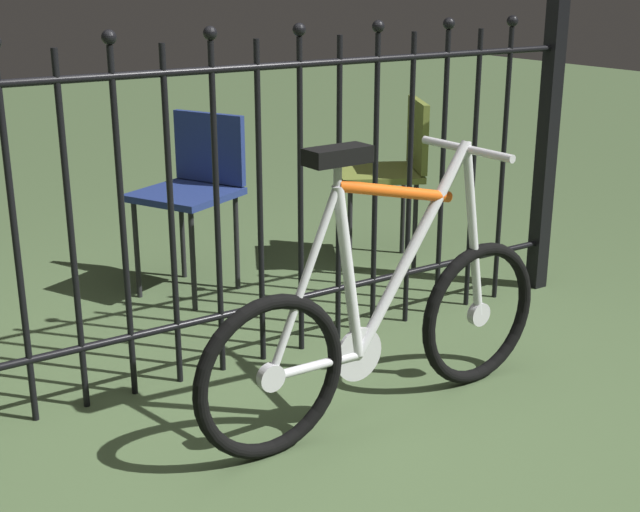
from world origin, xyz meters
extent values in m
plane|color=#475C38|center=(0.00, 0.00, 0.00)|extent=(20.00, 20.00, 0.00)
cylinder|color=black|center=(-0.65, 0.67, 0.60)|extent=(0.02, 0.02, 1.19)
cylinder|color=black|center=(-0.48, 0.67, 0.60)|extent=(0.02, 0.02, 1.19)
cylinder|color=black|center=(-0.31, 0.67, 0.60)|extent=(0.02, 0.02, 1.19)
sphere|color=black|center=(-0.31, 0.67, 1.21)|extent=(0.05, 0.05, 0.05)
cylinder|color=black|center=(-0.13, 0.67, 0.60)|extent=(0.02, 0.02, 1.19)
cylinder|color=black|center=(0.04, 0.67, 0.60)|extent=(0.02, 0.02, 1.19)
sphere|color=black|center=(0.04, 0.67, 1.21)|extent=(0.05, 0.05, 0.05)
cylinder|color=black|center=(0.21, 0.67, 0.60)|extent=(0.02, 0.02, 1.19)
cylinder|color=black|center=(0.38, 0.67, 0.60)|extent=(0.02, 0.02, 1.19)
sphere|color=black|center=(0.38, 0.67, 1.21)|extent=(0.05, 0.05, 0.05)
cylinder|color=black|center=(0.56, 0.67, 0.60)|extent=(0.02, 0.02, 1.19)
cylinder|color=black|center=(0.73, 0.67, 0.60)|extent=(0.02, 0.02, 1.19)
sphere|color=black|center=(0.73, 0.67, 1.21)|extent=(0.05, 0.05, 0.05)
cylinder|color=black|center=(0.90, 0.67, 0.60)|extent=(0.02, 0.02, 1.19)
cylinder|color=black|center=(1.08, 0.67, 0.60)|extent=(0.02, 0.02, 1.19)
sphere|color=black|center=(1.08, 0.67, 1.21)|extent=(0.05, 0.05, 0.05)
cylinder|color=black|center=(1.25, 0.67, 0.60)|extent=(0.02, 0.02, 1.19)
cylinder|color=black|center=(1.42, 0.67, 0.60)|extent=(0.02, 0.02, 1.19)
sphere|color=black|center=(1.42, 0.67, 1.21)|extent=(0.05, 0.05, 0.05)
cylinder|color=black|center=(0.00, 0.67, 0.21)|extent=(3.38, 0.03, 0.03)
cylinder|color=black|center=(0.00, 0.67, 1.10)|extent=(3.38, 0.03, 0.03)
cube|color=black|center=(1.69, 0.67, 0.65)|extent=(0.07, 0.07, 1.31)
torus|color=black|center=(-0.11, 0.05, 0.26)|extent=(0.52, 0.06, 0.52)
cylinder|color=silver|center=(-0.11, 0.05, 0.26)|extent=(0.09, 0.03, 0.09)
torus|color=black|center=(0.76, 0.09, 0.26)|extent=(0.52, 0.06, 0.52)
cylinder|color=silver|center=(0.76, 0.09, 0.26)|extent=(0.09, 0.03, 0.09)
cylinder|color=silver|center=(0.44, 0.08, 0.56)|extent=(0.46, 0.05, 0.65)
cylinder|color=#EA5914|center=(0.36, 0.07, 0.76)|extent=(0.46, 0.05, 0.14)
cylinder|color=silver|center=(0.18, 0.07, 0.53)|extent=(0.12, 0.04, 0.57)
cylinder|color=silver|center=(0.06, 0.06, 0.25)|extent=(0.33, 0.04, 0.04)
cylinder|color=silver|center=(0.01, 0.06, 0.53)|extent=(0.27, 0.04, 0.56)
cylinder|color=silver|center=(0.70, 0.09, 0.57)|extent=(0.14, 0.04, 0.63)
cylinder|color=silver|center=(0.65, 0.08, 0.87)|extent=(0.03, 0.03, 0.02)
cylinder|color=silver|center=(0.65, 0.08, 0.86)|extent=(0.04, 0.40, 0.03)
cylinder|color=silver|center=(0.13, 0.06, 0.84)|extent=(0.03, 0.03, 0.07)
cube|color=black|center=(0.13, 0.06, 0.90)|extent=(0.20, 0.10, 0.05)
cylinder|color=silver|center=(0.22, 0.07, 0.25)|extent=(0.18, 0.02, 0.18)
cylinder|color=black|center=(0.21, 1.27, 0.23)|extent=(0.02, 0.02, 0.45)
cylinder|color=black|center=(0.07, 1.56, 0.23)|extent=(0.02, 0.02, 0.45)
cylinder|color=black|center=(0.50, 1.41, 0.23)|extent=(0.02, 0.02, 0.45)
cylinder|color=black|center=(0.36, 1.70, 0.23)|extent=(0.02, 0.02, 0.45)
cube|color=navy|center=(0.29, 1.48, 0.47)|extent=(0.53, 0.53, 0.03)
cube|color=navy|center=(0.46, 1.57, 0.64)|extent=(0.19, 0.35, 0.32)
cylinder|color=black|center=(1.05, 1.28, 0.23)|extent=(0.02, 0.02, 0.45)
cylinder|color=black|center=(1.20, 1.56, 0.23)|extent=(0.02, 0.02, 0.45)
cylinder|color=black|center=(1.33, 1.13, 0.23)|extent=(0.02, 0.02, 0.45)
cylinder|color=black|center=(1.48, 1.41, 0.23)|extent=(0.02, 0.02, 0.45)
cube|color=olive|center=(1.26, 1.35, 0.47)|extent=(0.54, 0.54, 0.03)
cube|color=olive|center=(1.43, 1.26, 0.66)|extent=(0.20, 0.35, 0.33)
camera|label=1|loc=(-1.27, -1.98, 1.40)|focal=48.73mm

